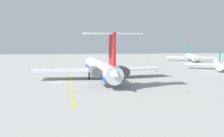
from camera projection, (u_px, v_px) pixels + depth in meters
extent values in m
plane|color=#9E9E99|center=(60.00, 82.00, 72.75)|extent=(364.46, 364.46, 0.00)
cylinder|color=silver|center=(100.00, 67.00, 78.11)|extent=(43.22, 8.39, 4.58)
cone|color=silver|center=(91.00, 62.00, 98.98)|extent=(5.15, 4.81, 4.40)
cone|color=silver|center=(115.00, 74.00, 57.19)|extent=(7.01, 4.48, 3.90)
cube|color=#19429E|center=(100.00, 70.00, 78.22)|extent=(42.28, 8.40, 1.01)
cube|color=silver|center=(63.00, 70.00, 76.60)|extent=(7.46, 19.21, 0.46)
cube|color=silver|center=(134.00, 69.00, 81.65)|extent=(10.71, 20.13, 0.46)
cylinder|color=#515156|center=(95.00, 72.00, 62.91)|extent=(5.95, 3.16, 2.66)
cube|color=silver|center=(98.00, 72.00, 63.08)|extent=(3.56, 1.76, 0.55)
cylinder|color=#515156|center=(122.00, 71.00, 64.48)|extent=(5.95, 3.16, 2.66)
cube|color=silver|center=(120.00, 71.00, 64.31)|extent=(3.56, 1.76, 0.55)
cube|color=#B2191E|center=(112.00, 49.00, 59.35)|extent=(6.22, 1.01, 8.12)
cube|color=silver|center=(98.00, 34.00, 57.70)|extent=(4.88, 7.04, 0.32)
cube|color=silver|center=(127.00, 34.00, 59.27)|extent=(4.88, 7.04, 0.32)
cylinder|color=black|center=(94.00, 69.00, 91.09)|extent=(0.50, 0.50, 3.48)
cylinder|color=black|center=(89.00, 74.00, 76.16)|extent=(0.50, 0.50, 3.48)
cylinder|color=black|center=(112.00, 74.00, 77.72)|extent=(0.50, 0.50, 3.48)
cylinder|color=white|center=(191.00, 57.00, 155.34)|extent=(30.48, 13.19, 3.69)
cone|color=white|center=(194.00, 58.00, 140.27)|extent=(3.97, 4.28, 3.51)
cube|color=white|center=(205.00, 57.00, 153.70)|extent=(9.52, 15.07, 0.44)
cube|color=white|center=(177.00, 57.00, 157.07)|extent=(9.52, 15.07, 0.44)
cube|color=teal|center=(189.00, 49.00, 167.66)|extent=(3.94, 1.61, 5.03)
cylinder|color=black|center=(191.00, 59.00, 155.51)|extent=(0.44, 0.44, 2.48)
cylinder|color=silver|center=(218.00, 64.00, 105.90)|extent=(25.39, 15.68, 3.24)
cone|color=silver|center=(217.00, 62.00, 118.47)|extent=(3.79, 3.96, 3.08)
cube|color=silver|center=(199.00, 64.00, 108.71)|extent=(10.01, 13.12, 0.39)
cube|color=teal|center=(220.00, 57.00, 94.83)|extent=(3.26, 1.96, 4.42)
cylinder|color=black|center=(218.00, 67.00, 106.05)|extent=(0.39, 0.39, 2.18)
cylinder|color=black|center=(51.00, 70.00, 99.34)|extent=(0.10, 0.10, 0.83)
cylinder|color=black|center=(51.00, 70.00, 99.38)|extent=(0.10, 0.10, 0.83)
cylinder|color=#191E4C|center=(51.00, 68.00, 99.28)|extent=(0.28, 0.28, 0.66)
sphere|color=tan|center=(51.00, 67.00, 99.23)|extent=(0.26, 0.26, 0.26)
cylinder|color=#191E4C|center=(51.00, 68.00, 99.22)|extent=(0.08, 0.08, 0.56)
cylinder|color=#191E4C|center=(50.00, 68.00, 99.32)|extent=(0.08, 0.08, 0.56)
cylinder|color=black|center=(157.00, 71.00, 96.51)|extent=(0.11, 0.11, 0.86)
cylinder|color=black|center=(157.00, 71.00, 96.62)|extent=(0.11, 0.11, 0.86)
cylinder|color=gray|center=(157.00, 69.00, 96.48)|extent=(0.29, 0.29, 0.68)
sphere|color=brown|center=(157.00, 68.00, 96.43)|extent=(0.27, 0.27, 0.27)
cylinder|color=gray|center=(157.00, 69.00, 96.34)|extent=(0.08, 0.08, 0.58)
cylinder|color=gray|center=(156.00, 69.00, 96.62)|extent=(0.08, 0.08, 0.58)
cone|color=#EA590F|center=(187.00, 91.00, 56.81)|extent=(0.40, 0.40, 0.55)
cone|color=#EA590F|center=(135.00, 68.00, 108.30)|extent=(0.40, 0.40, 0.55)
cube|color=gold|center=(70.00, 79.00, 77.31)|extent=(71.26, 4.85, 0.01)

